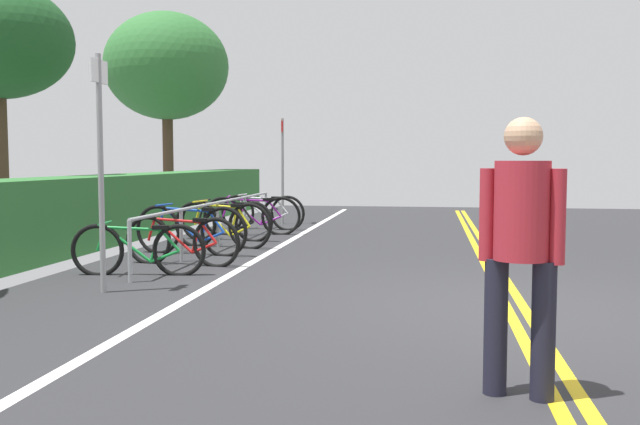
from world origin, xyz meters
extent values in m
cube|color=#2B2B2D|center=(0.00, 0.00, -0.03)|extent=(28.76, 10.79, 0.05)
cube|color=gold|center=(0.00, -0.08, 0.00)|extent=(25.89, 0.10, 0.00)
cube|color=gold|center=(0.00, 0.08, 0.00)|extent=(25.89, 0.10, 0.00)
cube|color=white|center=(0.00, 3.23, 0.00)|extent=(25.89, 0.12, 0.00)
cylinder|color=#9EA0A5|center=(0.76, 4.21, 0.36)|extent=(0.05, 0.05, 0.72)
cylinder|color=#9EA0A5|center=(2.42, 4.21, 0.36)|extent=(0.05, 0.05, 0.72)
cylinder|color=#9EA0A5|center=(4.09, 4.21, 0.36)|extent=(0.05, 0.05, 0.72)
cylinder|color=#9EA0A5|center=(5.75, 4.21, 0.36)|extent=(0.05, 0.05, 0.72)
cylinder|color=#9EA0A5|center=(7.41, 4.21, 0.36)|extent=(0.05, 0.05, 0.72)
cylinder|color=#9EA0A5|center=(4.09, 4.21, 0.72)|extent=(6.66, 0.04, 0.04)
torus|color=black|center=(1.18, 4.83, 0.30)|extent=(0.14, 0.66, 0.66)
torus|color=black|center=(1.32, 3.83, 0.30)|extent=(0.14, 0.66, 0.66)
cylinder|color=#198C38|center=(1.23, 4.45, 0.38)|extent=(0.11, 0.57, 0.45)
cylinder|color=#198C38|center=(1.24, 4.39, 0.57)|extent=(0.13, 0.68, 0.07)
cylinder|color=#198C38|center=(1.28, 4.11, 0.36)|extent=(0.06, 0.17, 0.40)
cylinder|color=#198C38|center=(1.29, 4.00, 0.23)|extent=(0.08, 0.37, 0.17)
cylinder|color=#198C38|center=(1.30, 3.94, 0.43)|extent=(0.07, 0.25, 0.28)
cylinder|color=#198C38|center=(1.19, 4.78, 0.44)|extent=(0.05, 0.14, 0.30)
cube|color=black|center=(1.29, 4.05, 0.59)|extent=(0.11, 0.21, 0.05)
cylinder|color=#198C38|center=(1.19, 4.73, 0.64)|extent=(0.46, 0.09, 0.03)
torus|color=black|center=(2.19, 4.59, 0.31)|extent=(0.14, 0.69, 0.68)
torus|color=black|center=(2.06, 3.60, 0.31)|extent=(0.14, 0.69, 0.68)
cylinder|color=red|center=(2.14, 4.22, 0.39)|extent=(0.11, 0.58, 0.47)
cylinder|color=red|center=(2.13, 4.15, 0.60)|extent=(0.12, 0.68, 0.07)
cylinder|color=red|center=(2.10, 3.88, 0.38)|extent=(0.06, 0.17, 0.42)
cylinder|color=red|center=(2.08, 3.77, 0.24)|extent=(0.08, 0.37, 0.17)
cylinder|color=red|center=(2.07, 3.71, 0.45)|extent=(0.07, 0.25, 0.29)
cylinder|color=red|center=(2.18, 4.54, 0.46)|extent=(0.05, 0.14, 0.31)
cube|color=black|center=(2.09, 3.82, 0.61)|extent=(0.11, 0.21, 0.05)
cylinder|color=red|center=(2.18, 4.49, 0.66)|extent=(0.46, 0.09, 0.03)
torus|color=black|center=(3.23, 4.88, 0.35)|extent=(0.18, 0.76, 0.76)
torus|color=black|center=(3.05, 3.80, 0.35)|extent=(0.18, 0.76, 0.76)
cylinder|color=#1947B7|center=(3.16, 4.47, 0.44)|extent=(0.14, 0.62, 0.52)
cylinder|color=#1947B7|center=(3.15, 4.40, 0.67)|extent=(0.15, 0.74, 0.07)
cylinder|color=#1947B7|center=(3.10, 4.10, 0.42)|extent=(0.06, 0.18, 0.47)
cylinder|color=#1947B7|center=(3.08, 3.99, 0.27)|extent=(0.10, 0.40, 0.19)
cylinder|color=#1947B7|center=(3.07, 3.92, 0.50)|extent=(0.08, 0.27, 0.32)
cylinder|color=#1947B7|center=(3.22, 4.82, 0.52)|extent=(0.06, 0.15, 0.35)
cube|color=black|center=(3.09, 4.03, 0.68)|extent=(0.11, 0.21, 0.05)
cylinder|color=#1947B7|center=(3.21, 4.77, 0.74)|extent=(0.46, 0.10, 0.03)
torus|color=black|center=(4.12, 4.60, 0.35)|extent=(0.19, 0.76, 0.76)
torus|color=black|center=(3.94, 3.64, 0.35)|extent=(0.19, 0.76, 0.76)
cylinder|color=yellow|center=(4.05, 4.24, 0.44)|extent=(0.14, 0.56, 0.52)
cylinder|color=yellow|center=(4.04, 4.18, 0.67)|extent=(0.16, 0.66, 0.07)
cylinder|color=yellow|center=(3.99, 3.92, 0.42)|extent=(0.06, 0.17, 0.47)
cylinder|color=yellow|center=(3.97, 3.81, 0.27)|extent=(0.10, 0.36, 0.19)
cylinder|color=yellow|center=(3.96, 3.75, 0.50)|extent=(0.08, 0.25, 0.32)
cylinder|color=yellow|center=(4.11, 4.56, 0.52)|extent=(0.06, 0.14, 0.34)
cube|color=black|center=(3.98, 3.85, 0.68)|extent=(0.11, 0.21, 0.05)
cylinder|color=yellow|center=(4.10, 4.51, 0.74)|extent=(0.46, 0.11, 0.03)
torus|color=black|center=(5.08, 4.87, 0.33)|extent=(0.16, 0.72, 0.72)
torus|color=black|center=(4.92, 3.83, 0.33)|extent=(0.16, 0.72, 0.72)
cylinder|color=black|center=(5.02, 4.48, 0.42)|extent=(0.12, 0.60, 0.50)
cylinder|color=black|center=(5.01, 4.41, 0.63)|extent=(0.14, 0.71, 0.07)
cylinder|color=black|center=(4.96, 4.13, 0.40)|extent=(0.06, 0.17, 0.44)
cylinder|color=black|center=(4.95, 4.01, 0.26)|extent=(0.09, 0.38, 0.18)
cylinder|color=black|center=(4.94, 3.94, 0.48)|extent=(0.07, 0.26, 0.31)
cylinder|color=black|center=(5.07, 4.81, 0.49)|extent=(0.06, 0.14, 0.33)
cube|color=black|center=(4.95, 4.06, 0.65)|extent=(0.11, 0.21, 0.05)
cylinder|color=black|center=(5.06, 4.76, 0.70)|extent=(0.46, 0.10, 0.03)
torus|color=black|center=(5.84, 4.66, 0.35)|extent=(0.20, 0.74, 0.75)
torus|color=black|center=(6.05, 3.59, 0.35)|extent=(0.20, 0.74, 0.75)
cylinder|color=purple|center=(5.92, 4.26, 0.43)|extent=(0.15, 0.62, 0.51)
cylinder|color=purple|center=(5.93, 4.19, 0.66)|extent=(0.17, 0.74, 0.07)
cylinder|color=purple|center=(5.99, 3.90, 0.41)|extent=(0.07, 0.18, 0.46)
cylinder|color=purple|center=(6.01, 3.78, 0.27)|extent=(0.11, 0.39, 0.19)
cylinder|color=purple|center=(6.03, 3.71, 0.49)|extent=(0.09, 0.27, 0.32)
cylinder|color=purple|center=(5.85, 4.61, 0.51)|extent=(0.06, 0.15, 0.34)
cube|color=black|center=(6.00, 3.83, 0.67)|extent=(0.12, 0.21, 0.05)
cylinder|color=purple|center=(5.86, 4.55, 0.72)|extent=(0.46, 0.11, 0.03)
torus|color=black|center=(7.04, 4.72, 0.33)|extent=(0.14, 0.72, 0.72)
torus|color=black|center=(6.92, 3.65, 0.33)|extent=(0.14, 0.72, 0.72)
cylinder|color=silver|center=(7.00, 4.32, 0.42)|extent=(0.10, 0.61, 0.50)
cylinder|color=silver|center=(6.99, 4.25, 0.63)|extent=(0.12, 0.73, 0.07)
cylinder|color=silver|center=(6.96, 3.95, 0.40)|extent=(0.06, 0.18, 0.44)
cylinder|color=silver|center=(6.94, 3.83, 0.26)|extent=(0.08, 0.39, 0.18)
cylinder|color=silver|center=(6.94, 3.76, 0.48)|extent=(0.07, 0.27, 0.31)
cylinder|color=silver|center=(7.04, 4.66, 0.49)|extent=(0.05, 0.14, 0.33)
cube|color=black|center=(6.95, 3.88, 0.65)|extent=(0.10, 0.21, 0.05)
cylinder|color=silver|center=(7.03, 4.61, 0.70)|extent=(0.46, 0.08, 0.03)
cylinder|color=#1E1E2D|center=(-2.56, 0.15, 0.41)|extent=(0.14, 0.14, 0.82)
cylinder|color=#1E1E2D|center=(-2.49, 0.42, 0.41)|extent=(0.14, 0.14, 0.82)
cylinder|color=#B22633|center=(-2.53, 0.29, 1.11)|extent=(0.32, 0.32, 0.58)
sphere|color=tan|center=(-2.53, 0.29, 1.54)|extent=(0.22, 0.22, 0.22)
cylinder|color=#B22633|center=(-2.58, 0.09, 1.08)|extent=(0.09, 0.09, 0.55)
cylinder|color=#B22633|center=(-2.48, 0.48, 1.08)|extent=(0.09, 0.09, 0.55)
cylinder|color=gray|center=(0.14, 4.24, 1.25)|extent=(0.06, 0.06, 2.51)
cube|color=white|center=(0.14, 4.24, 2.33)|extent=(0.36, 0.03, 0.24)
cylinder|color=gray|center=(8.17, 4.02, 1.16)|extent=(0.06, 0.06, 2.31)
cube|color=red|center=(8.17, 4.02, 2.13)|extent=(0.36, 0.09, 0.24)
cube|color=#2D6B30|center=(5.59, 6.37, 0.57)|extent=(15.66, 1.03, 1.14)
cylinder|color=#473323|center=(11.68, 8.02, 1.33)|extent=(0.29, 0.29, 2.67)
ellipsoid|color=#2D6B30|center=(11.68, 8.02, 3.98)|extent=(3.39, 3.39, 2.92)
camera|label=1|loc=(-6.69, 0.81, 1.40)|focal=38.92mm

